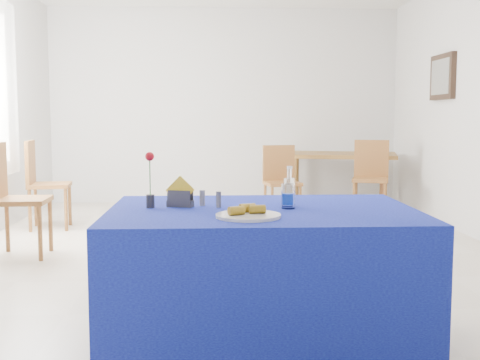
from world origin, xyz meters
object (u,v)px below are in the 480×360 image
(water_bottle, at_px, (289,193))
(chair_win_b, at_px, (41,178))
(chair_bg_left, at_px, (281,177))
(chair_win_a, at_px, (11,191))
(chair_bg_right, at_px, (371,173))
(oak_table, at_px, (338,159))
(blue_table, at_px, (262,279))
(plate, at_px, (248,216))

(water_bottle, bearing_deg, chair_win_b, 123.31)
(chair_bg_left, xyz_separation_m, chair_win_b, (-2.73, -0.54, 0.05))
(water_bottle, height_order, chair_win_a, chair_win_a)
(chair_bg_right, distance_m, chair_win_b, 3.93)
(water_bottle, xyz_separation_m, oak_table, (1.29, 4.87, -0.15))
(chair_win_b, bearing_deg, oak_table, -76.31)
(chair_bg_right, bearing_deg, blue_table, -94.79)
(plate, relative_size, chair_bg_right, 0.33)
(blue_table, xyz_separation_m, chair_win_a, (-2.04, 2.26, 0.21))
(water_bottle, bearing_deg, chair_bg_left, 84.08)
(water_bottle, height_order, oak_table, water_bottle)
(oak_table, height_order, chair_win_a, chair_win_a)
(water_bottle, height_order, chair_bg_right, water_bottle)
(plate, bearing_deg, chair_win_b, 118.04)
(oak_table, height_order, chair_bg_right, chair_bg_right)
(chair_bg_right, bearing_deg, chair_win_a, -134.77)
(blue_table, relative_size, chair_win_b, 1.63)
(plate, relative_size, blue_table, 0.20)
(oak_table, xyz_separation_m, chair_win_a, (-3.49, -2.70, -0.09))
(plate, height_order, chair_bg_left, chair_bg_left)
(chair_win_b, bearing_deg, blue_table, -156.06)
(chair_win_a, bearing_deg, chair_bg_left, -56.20)
(chair_bg_left, xyz_separation_m, chair_bg_right, (1.14, 0.11, 0.03))
(blue_table, relative_size, chair_bg_right, 1.68)
(plate, bearing_deg, chair_win_a, 127.69)
(chair_bg_left, relative_size, chair_win_b, 0.91)
(chair_bg_right, xyz_separation_m, chair_win_b, (-3.87, -0.66, 0.02))
(chair_bg_left, bearing_deg, chair_win_a, -153.10)
(blue_table, height_order, oak_table, blue_table)
(chair_bg_left, xyz_separation_m, chair_win_a, (-2.61, -1.89, 0.07))
(plate, relative_size, oak_table, 0.18)
(chair_bg_right, bearing_deg, chair_bg_left, -157.12)
(blue_table, bearing_deg, chair_bg_left, 82.12)
(blue_table, xyz_separation_m, chair_bg_left, (0.57, 4.15, 0.14))
(plate, xyz_separation_m, chair_win_b, (-2.06, 3.88, -0.20))
(chair_bg_right, bearing_deg, oak_table, 128.34)
(chair_bg_right, relative_size, chair_win_a, 0.94)
(chair_bg_left, height_order, chair_win_b, chair_win_b)
(blue_table, height_order, chair_bg_left, chair_bg_left)
(plate, xyz_separation_m, water_bottle, (0.24, 0.36, 0.06))
(water_bottle, xyz_separation_m, chair_win_b, (-2.31, 3.51, -0.26))
(plate, bearing_deg, oak_table, 73.64)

